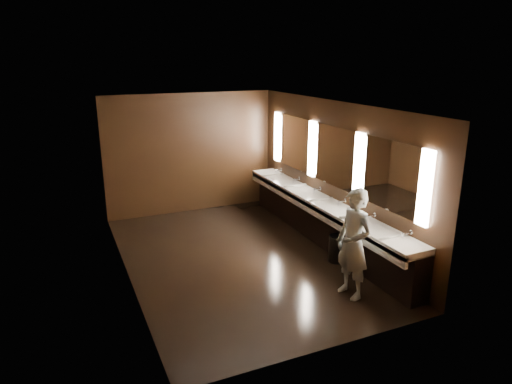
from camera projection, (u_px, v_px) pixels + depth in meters
floor at (239, 258)px, 8.47m from camera, size 6.00×6.00×0.00m
ceiling at (238, 105)px, 7.67m from camera, size 4.00×6.00×0.02m
wall_back at (191, 153)px, 10.70m from camera, size 4.00×0.02×2.80m
wall_front at (332, 248)px, 5.45m from camera, size 4.00×0.02×2.80m
wall_left at (123, 199)px, 7.29m from camera, size 0.02×6.00×2.80m
wall_right at (334, 174)px, 8.85m from camera, size 0.02×6.00×2.80m
sink_counter at (323, 219)px, 9.03m from camera, size 0.55×5.40×1.01m
mirror_band at (334, 156)px, 8.74m from camera, size 0.06×5.03×1.15m
person at (354, 244)px, 6.92m from camera, size 0.50×0.68×1.73m
trash_bin at (337, 248)px, 8.27m from camera, size 0.38×0.38×0.50m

